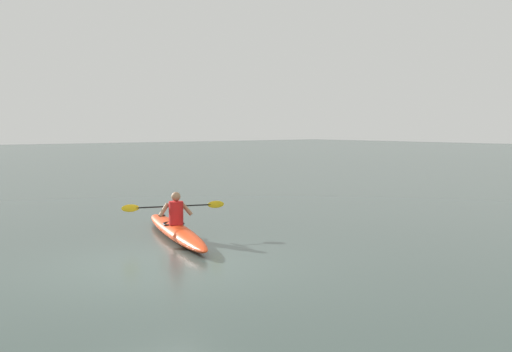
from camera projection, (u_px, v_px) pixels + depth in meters
ground_plane at (161, 267)px, 11.23m from camera, size 160.00×160.00×0.00m
kayak at (175, 231)px, 14.23m from camera, size 2.15×5.08×0.31m
kayaker at (176, 210)px, 14.13m from camera, size 2.29×0.79×0.74m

